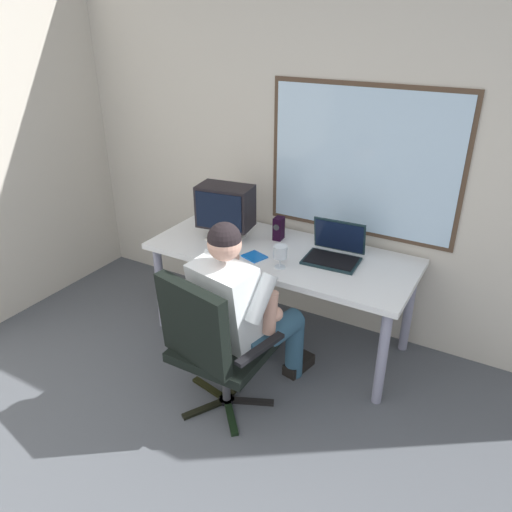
% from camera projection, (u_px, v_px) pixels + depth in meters
% --- Properties ---
extents(wall_rear, '(4.66, 0.08, 2.75)m').
position_uv_depth(wall_rear, '(349.00, 148.00, 3.36)').
color(wall_rear, beige).
rests_on(wall_rear, ground).
extents(desk, '(1.85, 0.77, 0.72)m').
position_uv_depth(desk, '(281.00, 261.00, 3.47)').
color(desk, gray).
rests_on(desk, ground).
extents(office_chair, '(0.67, 0.62, 0.94)m').
position_uv_depth(office_chair, '(211.00, 340.00, 2.82)').
color(office_chair, black).
rests_on(office_chair, ground).
extents(person_seated, '(0.61, 0.85, 1.21)m').
position_uv_depth(person_seated, '(242.00, 307.00, 2.96)').
color(person_seated, '#2D526C').
rests_on(person_seated, ground).
extents(crt_monitor, '(0.41, 0.28, 0.40)m').
position_uv_depth(crt_monitor, '(225.00, 207.00, 3.53)').
color(crt_monitor, beige).
rests_on(crt_monitor, desk).
extents(laptop, '(0.38, 0.32, 0.25)m').
position_uv_depth(laptop, '(335.00, 249.00, 3.31)').
color(laptop, '#15282D').
rests_on(laptop, desk).
extents(wine_glass, '(0.09, 0.09, 0.15)m').
position_uv_depth(wine_glass, '(280.00, 253.00, 3.17)').
color(wine_glass, silver).
rests_on(wine_glass, desk).
extents(desk_speaker, '(0.07, 0.09, 0.17)m').
position_uv_depth(desk_speaker, '(279.00, 228.00, 3.58)').
color(desk_speaker, black).
rests_on(desk_speaker, desk).
extents(cd_case, '(0.18, 0.16, 0.01)m').
position_uv_depth(cd_case, '(254.00, 256.00, 3.35)').
color(cd_case, blue).
rests_on(cd_case, desk).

